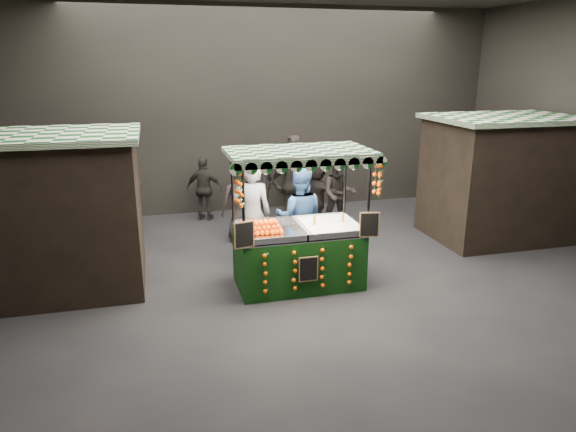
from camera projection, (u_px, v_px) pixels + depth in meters
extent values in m
plane|color=black|center=(325.00, 283.00, 8.91)|extent=(12.00, 12.00, 0.00)
cube|color=black|center=(263.00, 111.00, 12.83)|extent=(12.00, 0.10, 5.00)
cube|color=black|center=(562.00, 238.00, 3.56)|extent=(12.00, 0.10, 5.00)
cube|color=black|center=(50.00, 216.00, 8.42)|extent=(2.80, 2.00, 2.50)
cube|color=#0F4816|center=(39.00, 136.00, 8.05)|extent=(3.00, 2.20, 0.10)
cube|color=black|center=(500.00, 180.00, 11.00)|extent=(2.80, 2.00, 2.50)
cube|color=#0F4816|center=(507.00, 118.00, 10.63)|extent=(3.00, 2.20, 0.10)
cube|color=black|center=(298.00, 258.00, 8.75)|extent=(2.06, 1.12, 0.94)
cube|color=silver|center=(298.00, 231.00, 8.62)|extent=(2.06, 1.12, 0.04)
cylinder|color=black|center=(244.00, 237.00, 7.83)|extent=(0.05, 0.05, 2.25)
cylinder|color=black|center=(367.00, 226.00, 8.31)|extent=(0.05, 0.05, 2.25)
cylinder|color=black|center=(233.00, 217.00, 8.82)|extent=(0.05, 0.05, 2.25)
cylinder|color=black|center=(344.00, 209.00, 9.30)|extent=(0.05, 0.05, 2.25)
cube|color=#0F4816|center=(299.00, 152.00, 8.23)|extent=(2.30, 1.36, 0.07)
cube|color=white|center=(330.00, 225.00, 8.73)|extent=(0.92, 1.01, 0.07)
cube|color=black|center=(244.00, 235.00, 7.76)|extent=(0.32, 0.09, 0.41)
cube|color=black|center=(369.00, 225.00, 8.25)|extent=(0.32, 0.09, 0.41)
cube|color=black|center=(308.00, 269.00, 8.18)|extent=(0.32, 0.02, 0.41)
imported|color=slate|center=(252.00, 215.00, 9.45)|extent=(0.78, 0.58, 1.97)
imported|color=navy|center=(299.00, 217.00, 9.52)|extent=(1.07, 0.94, 1.85)
imported|color=#292321|center=(128.00, 195.00, 11.20)|extent=(0.71, 0.52, 1.78)
imported|color=black|center=(339.00, 194.00, 11.66)|extent=(0.92, 0.80, 1.61)
imported|color=#2B2723|center=(205.00, 189.00, 12.31)|extent=(0.97, 0.71, 1.52)
imported|color=black|center=(264.00, 184.00, 11.97)|extent=(1.39, 1.29, 1.88)
imported|color=#2D2724|center=(241.00, 201.00, 10.86)|extent=(0.89, 0.64, 1.71)
imported|color=black|center=(316.00, 193.00, 11.94)|extent=(1.11, 1.44, 1.52)
imported|color=#2A2522|center=(292.00, 173.00, 13.06)|extent=(0.54, 0.75, 1.92)
imported|color=black|center=(293.00, 184.00, 11.89)|extent=(1.15, 0.51, 1.93)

